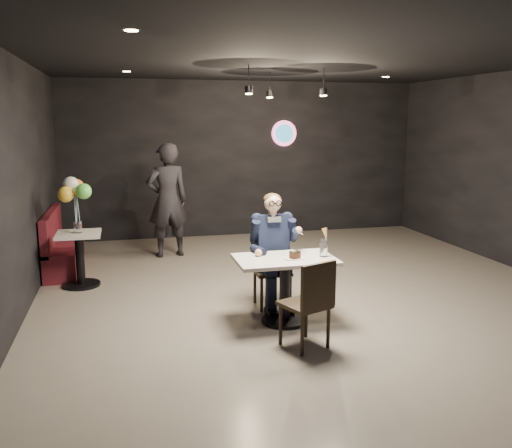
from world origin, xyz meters
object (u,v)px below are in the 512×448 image
object	(u,v)px
booth_bench	(64,240)
balloon_vase	(78,227)
side_table	(80,260)
passerby	(168,200)
chair_far	(272,270)
chair_near	(305,303)
sundae_glass	(324,248)
main_table	(285,290)
seated_man	(272,249)

from	to	relation	value
booth_bench	balloon_vase	distance (m)	1.11
booth_bench	balloon_vase	bearing A→B (deg)	-73.30
side_table	passerby	size ratio (longest dim) A/B	0.39
chair_far	side_table	xyz separation A→B (m)	(-2.33, 1.43, -0.10)
passerby	booth_bench	bearing A→B (deg)	5.10
side_table	passerby	world-z (taller)	passerby
chair_near	sundae_glass	distance (m)	0.87
main_table	chair_far	size ratio (longest dim) A/B	1.20
chair_near	booth_bench	bearing A→B (deg)	104.15
chair_near	side_table	distance (m)	3.54
sundae_glass	booth_bench	size ratio (longest dim) A/B	0.11
main_table	chair_far	world-z (taller)	chair_far
main_table	booth_bench	world-z (taller)	booth_bench
passerby	chair_near	bearing A→B (deg)	94.36
booth_bench	balloon_vase	world-z (taller)	balloon_vase
passerby	side_table	bearing A→B (deg)	37.59
main_table	balloon_vase	world-z (taller)	balloon_vase
booth_bench	chair_near	bearing A→B (deg)	-54.29
chair_far	balloon_vase	distance (m)	2.76
main_table	sundae_glass	bearing A→B (deg)	-5.96
passerby	chair_far	bearing A→B (deg)	99.99
chair_far	balloon_vase	bearing A→B (deg)	148.56
main_table	sundae_glass	xyz separation A→B (m)	(0.43, -0.05, 0.47)
main_table	side_table	bearing A→B (deg)	139.73
chair_far	seated_man	distance (m)	0.26
seated_man	passerby	distance (m)	3.03
chair_near	sundae_glass	xyz separation A→B (m)	(0.43, 0.64, 0.39)
main_table	balloon_vase	xyz separation A→B (m)	(-2.33, 1.98, 0.45)
passerby	sundae_glass	bearing A→B (deg)	103.22
chair_near	booth_bench	size ratio (longest dim) A/B	0.51
side_table	balloon_vase	bearing A→B (deg)	0.00
sundae_glass	booth_bench	bearing A→B (deg)	135.43
seated_man	side_table	bearing A→B (deg)	148.56
balloon_vase	main_table	bearing A→B (deg)	-40.27
seated_man	passerby	xyz separation A→B (m)	(-1.01, 2.85, 0.23)
main_table	sundae_glass	distance (m)	0.64
booth_bench	balloon_vase	xyz separation A→B (m)	(0.30, -1.00, 0.38)
chair_far	seated_man	world-z (taller)	seated_man
side_table	seated_man	bearing A→B (deg)	-31.44
side_table	balloon_vase	distance (m)	0.46
seated_man	side_table	size ratio (longest dim) A/B	1.97
chair_near	balloon_vase	size ratio (longest dim) A/B	5.81
main_table	chair_near	distance (m)	0.69
chair_far	sundae_glass	size ratio (longest dim) A/B	4.72
chair_near	side_table	size ratio (longest dim) A/B	1.26
balloon_vase	seated_man	bearing A→B (deg)	-31.44
seated_man	sundae_glass	world-z (taller)	seated_man
chair_far	passerby	distance (m)	3.06
main_table	seated_man	world-z (taller)	seated_man
main_table	passerby	bearing A→B (deg)	106.57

